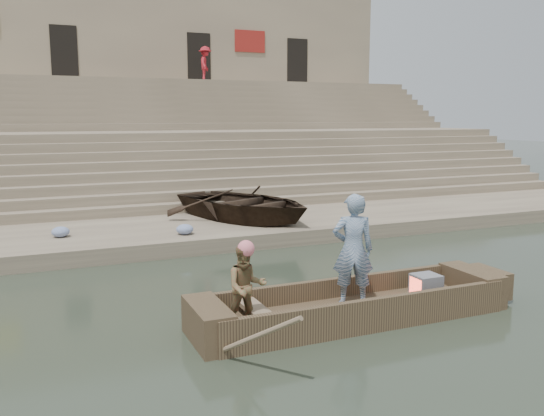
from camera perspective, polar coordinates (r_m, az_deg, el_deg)
ground at (r=9.00m, az=5.30°, el=-13.18°), size 120.00×120.00×0.00m
lower_landing at (r=16.14m, az=-8.32°, el=-2.41°), size 32.00×4.00×0.40m
mid_landing at (r=23.24m, az=-13.17°, el=3.97°), size 32.00×3.00×2.80m
upper_landing at (r=30.08m, az=-15.62°, el=7.30°), size 32.00×3.00×5.20m
ghat_steps at (r=24.87m, az=-13.89°, el=5.19°), size 32.00×11.00×5.20m
building_wall at (r=34.10m, az=-16.76°, el=12.48°), size 32.00×5.07×11.20m
main_rowboat at (r=9.93m, az=8.10°, el=-10.37°), size 5.00×1.30×0.22m
rowboat_trim at (r=9.96m, az=9.17°, el=-9.13°), size 6.04×2.63×1.97m
standing_man at (r=9.78m, az=8.08°, el=-4.13°), size 0.82×0.69×1.92m
rowing_man at (r=8.69m, az=-2.59°, el=-7.88°), size 0.69×0.58×1.30m
television at (r=10.65m, az=15.06°, el=-7.49°), size 0.46×0.42×0.40m
beached_rowboat at (r=16.72m, az=-2.77°, el=0.47°), size 4.99×5.65×0.97m
pedestrian at (r=30.93m, az=-6.67°, el=14.10°), size 1.06×1.32×1.79m
cloth_bundles at (r=15.02m, az=-14.62°, el=-2.19°), size 3.40×1.35×0.26m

